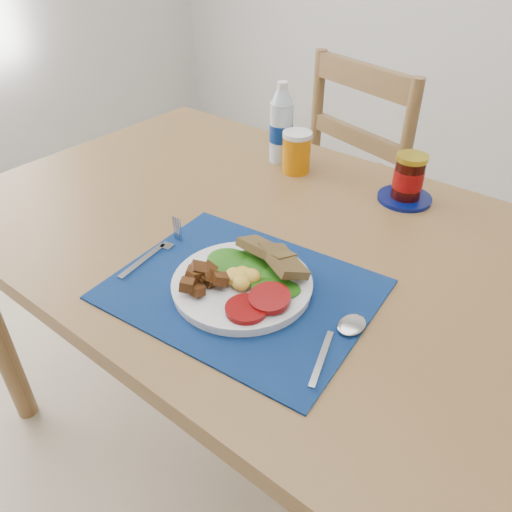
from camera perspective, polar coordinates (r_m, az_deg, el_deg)
The scene contains 10 objects.
ground at distance 1.53m, azimuth -4.46°, elevation -24.76°, with size 4.00×4.00×0.00m, color tan.
table at distance 1.13m, azimuth 0.86°, elevation -0.34°, with size 1.40×0.90×0.75m.
chair_far at distance 1.75m, azimuth 13.58°, elevation 9.36°, with size 0.53×0.51×1.16m.
placemat at distance 0.91m, azimuth -1.59°, elevation -3.83°, with size 0.46×0.36×0.00m, color black.
breakfast_plate at distance 0.89m, azimuth -1.99°, elevation -2.85°, with size 0.25×0.25×0.06m.
fork at distance 1.01m, azimuth -11.10°, elevation 0.54°, with size 0.03×0.18×0.00m.
spoon at distance 0.82m, azimuth 9.88°, elevation -8.93°, with size 0.05×0.18×0.01m.
water_bottle at distance 1.35m, azimuth 2.90°, elevation 14.48°, with size 0.06×0.06×0.21m.
juice_glass at distance 1.31m, azimuth 4.64°, elevation 11.62°, with size 0.07×0.07×0.10m, color #BF6805.
jam_on_saucer at distance 1.22m, azimuth 16.96°, elevation 8.22°, with size 0.13×0.13×0.11m.
Camera 1 is at (0.56, -0.53, 1.32)m, focal length 35.00 mm.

